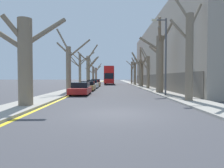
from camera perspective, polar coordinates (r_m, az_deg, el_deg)
The scene contains 23 objects.
ground_plane at distance 9.85m, azimuth 0.98°, elevation -8.48°, with size 300.00×300.00×0.00m, color #424247.
sidewalk_left at distance 59.96m, azimuth -5.12°, elevation 0.26°, with size 2.38×120.00×0.12m, color #A39E93.
sidewalk_right at distance 59.99m, azimuth 5.62°, elevation 0.26°, with size 2.38×120.00×0.12m, color #A39E93.
building_facade_right at distance 37.39m, azimuth 18.91°, elevation 7.73°, with size 10.08×41.24×11.29m.
kerb_line_stripe at distance 59.86m, azimuth -3.82°, elevation 0.21°, with size 0.24×120.00×0.01m, color yellow.
street_tree_left_0 at distance 13.06m, azimuth -23.60°, elevation 6.95°, with size 5.21×3.09×5.90m.
street_tree_left_1 at distance 23.64m, azimuth -12.15°, elevation 5.09°, with size 3.91×1.59×7.37m.
street_tree_left_2 at distance 33.15m, azimuth -8.99°, elevation 4.54°, with size 4.44×2.21×6.47m.
street_tree_left_3 at distance 43.48m, azimuth -6.58°, elevation 4.50°, with size 4.72×2.76×8.74m.
street_tree_left_4 at distance 53.74m, azimuth -5.39°, elevation 2.93°, with size 2.45×3.54×7.27m.
street_tree_left_5 at distance 63.78m, azimuth -4.43°, elevation 2.99°, with size 3.43×3.10×6.37m.
street_tree_right_0 at distance 15.54m, azimuth 21.21°, elevation 8.30°, with size 2.66×1.50×8.07m.
street_tree_right_1 at distance 22.68m, azimuth 13.50°, elevation 6.74°, with size 3.69×3.37×8.05m.
street_tree_right_2 at distance 30.99m, azimuth 10.20°, elevation 3.95°, with size 1.73×3.21×6.68m.
street_tree_right_3 at distance 37.95m, azimuth 8.30°, elevation 3.71°, with size 2.81×2.70×6.93m.
street_tree_right_4 at distance 46.16m, azimuth 6.63°, elevation 3.34°, with size 1.29×2.70×6.21m.
street_tree_right_5 at distance 54.36m, azimuth 5.85°, elevation 3.74°, with size 3.54×3.54×7.17m.
double_decker_bus at distance 52.41m, azimuth -0.68°, elevation 2.77°, with size 2.46×10.28×4.54m.
parked_car_0 at distance 20.56m, azimuth -8.86°, elevation -1.38°, with size 1.84×4.18×1.26m.
parked_car_1 at distance 26.83m, azimuth -6.75°, elevation -0.60°, with size 1.78×4.25×1.26m.
parked_car_2 at distance 32.92m, azimuth -5.48°, elevation -0.06°, with size 1.82×4.20×1.36m.
parked_car_3 at distance 39.00m, azimuth -4.61°, elevation 0.29°, with size 1.78×4.24×1.44m.
lamp_post at distance 19.09m, azimuth 14.91°, elevation 8.62°, with size 1.40×0.20×7.16m.
Camera 1 is at (-0.15, -9.69, 1.78)m, focal length 32.00 mm.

